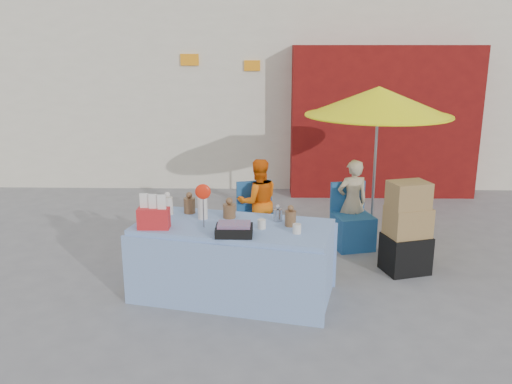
{
  "coord_description": "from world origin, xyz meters",
  "views": [
    {
      "loc": [
        0.18,
        -5.28,
        2.6
      ],
      "look_at": [
        0.05,
        0.6,
        1.0
      ],
      "focal_mm": 38.0,
      "sensor_mm": 36.0,
      "label": 1
    }
  ],
  "objects_px": {
    "vendor_orange": "(258,202)",
    "umbrella": "(379,102)",
    "market_table": "(233,259)",
    "box_stack": "(407,231)",
    "vendor_beige": "(352,202)",
    "chair_right": "(352,229)",
    "chair_left": "(258,228)"
  },
  "relations": [
    {
      "from": "vendor_orange",
      "to": "umbrella",
      "type": "bearing_deg",
      "value": 170.96
    },
    {
      "from": "market_table",
      "to": "box_stack",
      "type": "height_order",
      "value": "market_table"
    },
    {
      "from": "market_table",
      "to": "vendor_beige",
      "type": "relative_size",
      "value": 1.93
    },
    {
      "from": "market_table",
      "to": "chair_right",
      "type": "xyz_separation_m",
      "value": [
        1.49,
        1.46,
        -0.15
      ]
    },
    {
      "from": "vendor_orange",
      "to": "box_stack",
      "type": "relative_size",
      "value": 1.06
    },
    {
      "from": "chair_right",
      "to": "vendor_orange",
      "type": "relative_size",
      "value": 0.73
    },
    {
      "from": "chair_right",
      "to": "vendor_orange",
      "type": "height_order",
      "value": "vendor_orange"
    },
    {
      "from": "market_table",
      "to": "vendor_orange",
      "type": "xyz_separation_m",
      "value": [
        0.24,
        1.59,
        0.17
      ]
    },
    {
      "from": "market_table",
      "to": "chair_left",
      "type": "relative_size",
      "value": 2.63
    },
    {
      "from": "chair_right",
      "to": "vendor_orange",
      "type": "distance_m",
      "value": 1.29
    },
    {
      "from": "chair_left",
      "to": "umbrella",
      "type": "relative_size",
      "value": 0.41
    },
    {
      "from": "chair_right",
      "to": "umbrella",
      "type": "relative_size",
      "value": 0.41
    },
    {
      "from": "chair_right",
      "to": "vendor_beige",
      "type": "bearing_deg",
      "value": 73.75
    },
    {
      "from": "chair_left",
      "to": "box_stack",
      "type": "relative_size",
      "value": 0.77
    },
    {
      "from": "market_table",
      "to": "vendor_beige",
      "type": "distance_m",
      "value": 2.19
    },
    {
      "from": "chair_left",
      "to": "umbrella",
      "type": "bearing_deg",
      "value": -4.18
    },
    {
      "from": "market_table",
      "to": "umbrella",
      "type": "height_order",
      "value": "umbrella"
    },
    {
      "from": "market_table",
      "to": "vendor_beige",
      "type": "xyz_separation_m",
      "value": [
        1.49,
        1.59,
        0.17
      ]
    },
    {
      "from": "market_table",
      "to": "umbrella",
      "type": "distance_m",
      "value": 2.9
    },
    {
      "from": "vendor_beige",
      "to": "box_stack",
      "type": "bearing_deg",
      "value": 103.8
    },
    {
      "from": "umbrella",
      "to": "box_stack",
      "type": "relative_size",
      "value": 1.9
    },
    {
      "from": "vendor_beige",
      "to": "box_stack",
      "type": "distance_m",
      "value": 1.06
    },
    {
      "from": "market_table",
      "to": "chair_left",
      "type": "distance_m",
      "value": 1.48
    },
    {
      "from": "market_table",
      "to": "vendor_orange",
      "type": "distance_m",
      "value": 1.62
    },
    {
      "from": "vendor_orange",
      "to": "box_stack",
      "type": "distance_m",
      "value": 1.98
    },
    {
      "from": "box_stack",
      "to": "vendor_beige",
      "type": "bearing_deg",
      "value": 118.37
    },
    {
      "from": "vendor_orange",
      "to": "box_stack",
      "type": "bearing_deg",
      "value": 137.53
    },
    {
      "from": "vendor_orange",
      "to": "vendor_beige",
      "type": "distance_m",
      "value": 1.25
    },
    {
      "from": "chair_right",
      "to": "market_table",
      "type": "bearing_deg",
      "value": -150.18
    },
    {
      "from": "chair_left",
      "to": "chair_right",
      "type": "distance_m",
      "value": 1.25
    },
    {
      "from": "vendor_beige",
      "to": "vendor_orange",
      "type": "bearing_deg",
      "value": -14.57
    },
    {
      "from": "market_table",
      "to": "vendor_orange",
      "type": "height_order",
      "value": "market_table"
    }
  ]
}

